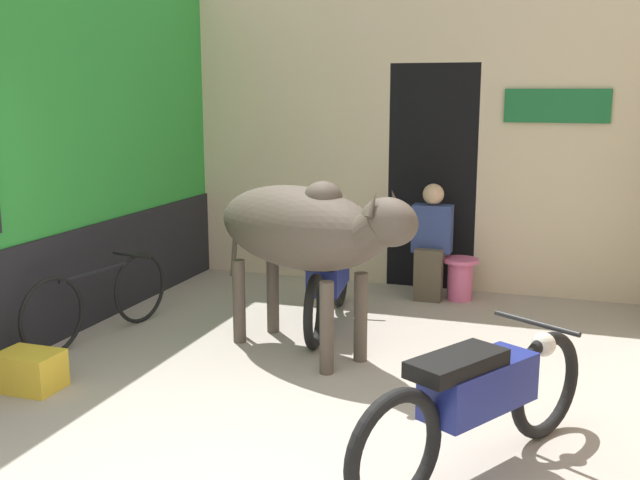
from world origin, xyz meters
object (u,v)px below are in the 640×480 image
(plastic_stool, at_px, (460,278))
(crate, at_px, (30,371))
(motorcycle_far, at_px, (328,280))
(cow, at_px, (305,230))
(motorcycle_near, at_px, (478,397))
(shopkeeper_seated, at_px, (431,238))
(bicycle, at_px, (100,300))

(plastic_stool, relative_size, crate, 0.99)
(motorcycle_far, bearing_deg, cow, -86.10)
(cow, bearing_deg, motorcycle_near, -44.11)
(motorcycle_far, bearing_deg, shopkeeper_seated, 59.42)
(motorcycle_far, bearing_deg, motorcycle_near, -54.84)
(cow, bearing_deg, plastic_stool, 64.56)
(bicycle, bearing_deg, crate, -80.18)
(cow, distance_m, plastic_stool, 2.41)
(motorcycle_far, height_order, shopkeeper_seated, shopkeeper_seated)
(bicycle, bearing_deg, motorcycle_far, 28.69)
(motorcycle_near, xyz_separation_m, motorcycle_far, (-1.64, 2.33, -0.02))
(cow, xyz_separation_m, crate, (-1.64, -1.35, -0.90))
(motorcycle_far, bearing_deg, crate, -126.52)
(cow, bearing_deg, crate, -140.51)
(cow, xyz_separation_m, motorcycle_far, (-0.05, 0.79, -0.61))
(motorcycle_near, relative_size, motorcycle_far, 0.92)
(cow, relative_size, shopkeeper_seated, 1.71)
(shopkeeper_seated, relative_size, plastic_stool, 2.76)
(motorcycle_near, relative_size, plastic_stool, 4.11)
(shopkeeper_seated, distance_m, crate, 4.11)
(shopkeeper_seated, bearing_deg, cow, -108.38)
(motorcycle_near, bearing_deg, motorcycle_far, 125.16)
(shopkeeper_seated, bearing_deg, motorcycle_far, -120.58)
(cow, bearing_deg, bicycle, -174.17)
(motorcycle_near, distance_m, crate, 3.25)
(cow, relative_size, plastic_stool, 4.72)
(bicycle, xyz_separation_m, shopkeeper_seated, (2.51, 2.20, 0.29))
(motorcycle_far, xyz_separation_m, shopkeeper_seated, (0.72, 1.22, 0.21))
(motorcycle_near, bearing_deg, crate, 176.71)
(shopkeeper_seated, xyz_separation_m, crate, (-2.31, -3.37, -0.50))
(crate, bearing_deg, plastic_stool, 52.44)
(plastic_stool, distance_m, crate, 4.29)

